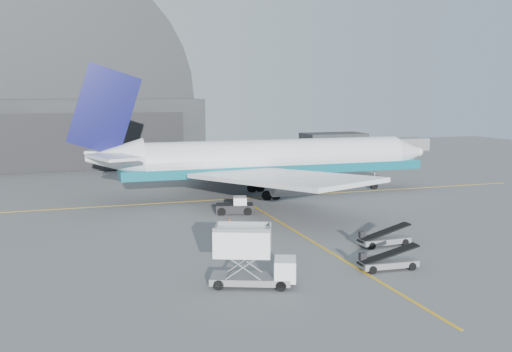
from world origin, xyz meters
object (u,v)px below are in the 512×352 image
object	(u,v)px
pushback_tug	(236,207)
belt_loader_a	(387,262)
belt_loader_b	(383,239)
catering_truck	(250,257)
airliner	(263,160)

from	to	relation	value
pushback_tug	belt_loader_a	distance (m)	23.24
pushback_tug	belt_loader_b	xyz separation A→B (m)	(8.19, -16.77, -0.13)
catering_truck	belt_loader_b	distance (m)	15.31
airliner	belt_loader_b	distance (m)	26.58
airliner	catering_truck	distance (m)	34.74
airliner	belt_loader_b	size ratio (longest dim) A/B	9.81
airliner	belt_loader_b	xyz separation A→B (m)	(1.82, -26.21, -4.05)
catering_truck	airliner	bearing A→B (deg)	91.17
catering_truck	belt_loader_b	world-z (taller)	catering_truck
airliner	catering_truck	xyz separation A→B (m)	(-12.08, -32.47, -2.63)
airliner	belt_loader_a	distance (m)	32.42
belt_loader_a	belt_loader_b	world-z (taller)	belt_loader_b
belt_loader_b	airliner	bearing A→B (deg)	91.76
catering_truck	belt_loader_a	distance (m)	10.80
airliner	pushback_tug	xyz separation A→B (m)	(-6.38, -9.44, -3.92)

